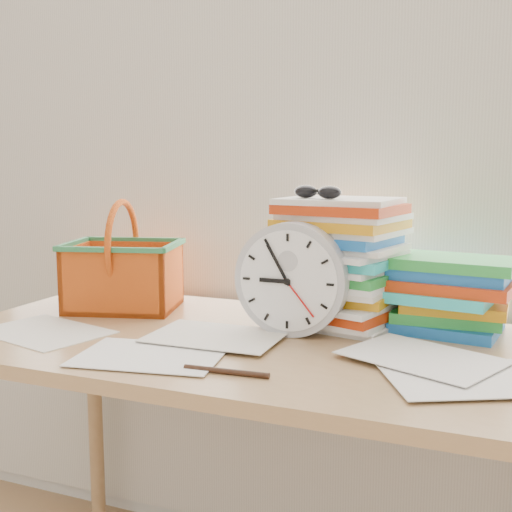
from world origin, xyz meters
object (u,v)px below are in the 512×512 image
at_px(clock, 292,279).
at_px(basket, 123,256).
at_px(book_stack, 450,295).
at_px(desk, 252,371).
at_px(paper_stack, 337,262).

height_order(clock, basket, basket).
height_order(clock, book_stack, clock).
bearing_deg(desk, paper_stack, 54.39).
height_order(paper_stack, book_stack, paper_stack).
relative_size(clock, book_stack, 0.89).
bearing_deg(clock, basket, 170.70).
xyz_separation_m(desk, clock, (0.07, 0.06, 0.20)).
xyz_separation_m(desk, paper_stack, (0.14, 0.19, 0.23)).
relative_size(desk, basket, 4.97).
bearing_deg(clock, paper_stack, 62.61).
relative_size(desk, book_stack, 4.90).
distance_m(paper_stack, clock, 0.15).
relative_size(paper_stack, clock, 1.20).
bearing_deg(clock, book_stack, 26.40).
height_order(desk, book_stack, book_stack).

